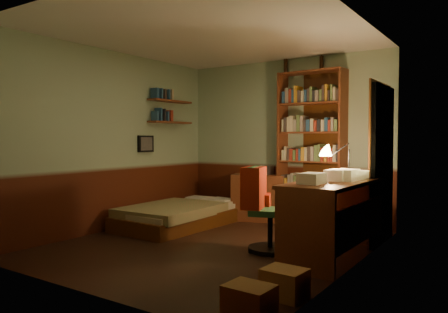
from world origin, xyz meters
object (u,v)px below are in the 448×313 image
Objects in this scene: desk at (332,219)px; mini_stereo at (264,170)px; office_chair at (270,206)px; dresser at (259,197)px; cardboard_box_b at (285,283)px; cardboard_box_a at (249,303)px; bed at (180,207)px; bookshelf at (311,149)px; desk_lamp at (349,155)px.

mini_stereo is at bearing 138.57° from desk.
mini_stereo is 2.40m from desk.
office_chair is at bearing -52.86° from mini_stereo.
dresser is 2.45× the size of cardboard_box_b.
bed is at bearing 137.83° from cardboard_box_a.
bookshelf is at bearing 121.30° from desk.
mini_stereo is 0.23× the size of office_chair.
desk_lamp is at bearing 2.07° from bed.
dresser reaches higher than bed.
cardboard_box_b is at bearing -76.34° from dresser.
mini_stereo is (0.03, 0.12, 0.44)m from dresser.
cardboard_box_a is (1.87, -3.46, -0.24)m from dresser.
desk is at bearing -36.13° from mini_stereo.
cardboard_box_b is at bearing -84.43° from desk.
office_chair is at bearing -79.43° from bookshelf.
office_chair reaches higher than cardboard_box_b.
bed is 2.58m from desk.
desk is at bearing -56.30° from bookshelf.
bed is at bearing -144.91° from dresser.
bookshelf reaches higher than bed.
cardboard_box_b is (0.11, -1.42, -0.31)m from desk.
dresser is at bearing 160.85° from desk_lamp.
dresser is at bearing 122.90° from cardboard_box_b.
bookshelf reaches higher than desk_lamp.
office_chair reaches higher than mini_stereo.
cardboard_box_a is 0.55m from cardboard_box_b.
bookshelf is 1.96m from desk.
desk_lamp is (0.94, -1.14, -0.05)m from bookshelf.
mini_stereo is at bearing 117.04° from cardboard_box_a.
desk_lamp reaches higher than desk.
office_chair is 1.55m from cardboard_box_b.
mini_stereo is 0.73× the size of cardboard_box_a.
bed is 1.32m from dresser.
desk is at bearing -84.06° from desk_lamp.
bookshelf reaches higher than cardboard_box_b.
desk reaches higher than cardboard_box_b.
office_chair is at bearing -76.00° from dresser.
mini_stereo reaches higher than desk.
bookshelf is 6.85× the size of cardboard_box_a.
cardboard_box_a is 1.00× the size of cardboard_box_b.
mini_stereo is 0.16× the size of desk.
dresser is at bearing 141.42° from desk.
desk is 2.90× the size of desk_lamp.
dresser is 1.53× the size of desk_lamp.
desk is 1.49× the size of office_chair.
desk is 4.64× the size of cardboard_box_a.
cardboard_box_a is at bearing -77.83° from desk_lamp.
bookshelf reaches higher than dresser.
dresser is 3.47m from cardboard_box_b.
dresser is (0.77, 1.07, 0.09)m from bed.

